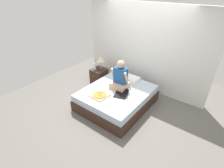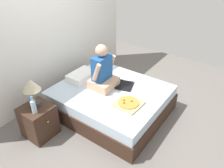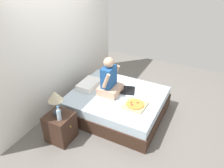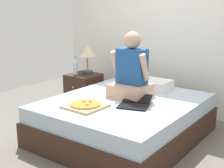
# 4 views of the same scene
# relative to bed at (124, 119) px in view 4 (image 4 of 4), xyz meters

# --- Properties ---
(ground_plane) EXTENTS (5.90, 5.90, 0.00)m
(ground_plane) POSITION_rel_bed_xyz_m (0.00, 0.00, -0.23)
(ground_plane) COLOR #66605B
(wall_back) EXTENTS (3.90, 0.12, 2.50)m
(wall_back) POSITION_rel_bed_xyz_m (0.00, 1.29, 1.02)
(wall_back) COLOR silver
(wall_back) RESTS_ON ground
(bed) EXTENTS (1.59, 1.87, 0.47)m
(bed) POSITION_rel_bed_xyz_m (0.00, 0.00, 0.00)
(bed) COLOR #382319
(bed) RESTS_ON ground
(nightstand_left) EXTENTS (0.44, 0.47, 0.53)m
(nightstand_left) POSITION_rel_bed_xyz_m (-1.13, 0.57, 0.04)
(nightstand_left) COLOR #382319
(nightstand_left) RESTS_ON ground
(lamp_on_left_nightstand) EXTENTS (0.26, 0.26, 0.45)m
(lamp_on_left_nightstand) POSITION_rel_bed_xyz_m (-1.09, 0.62, 0.63)
(lamp_on_left_nightstand) COLOR #333842
(lamp_on_left_nightstand) RESTS_ON nightstand_left
(water_bottle) EXTENTS (0.07, 0.07, 0.28)m
(water_bottle) POSITION_rel_bed_xyz_m (-1.21, 0.48, 0.41)
(water_bottle) COLOR silver
(water_bottle) RESTS_ON nightstand_left
(pillow) EXTENTS (0.52, 0.34, 0.12)m
(pillow) POSITION_rel_bed_xyz_m (-0.02, 0.65, 0.30)
(pillow) COLOR white
(pillow) RESTS_ON bed
(person_seated) EXTENTS (0.47, 0.40, 0.78)m
(person_seated) POSITION_rel_bed_xyz_m (-0.01, 0.16, 0.52)
(person_seated) COLOR tan
(person_seated) RESTS_ON bed
(laptop) EXTENTS (0.43, 0.49, 0.07)m
(laptop) POSITION_rel_bed_xyz_m (0.21, -0.11, 0.26)
(laptop) COLOR black
(laptop) RESTS_ON bed
(pizza_box) EXTENTS (0.42, 0.42, 0.05)m
(pizza_box) POSITION_rel_bed_xyz_m (-0.19, -0.47, 0.26)
(pizza_box) COLOR tan
(pizza_box) RESTS_ON bed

